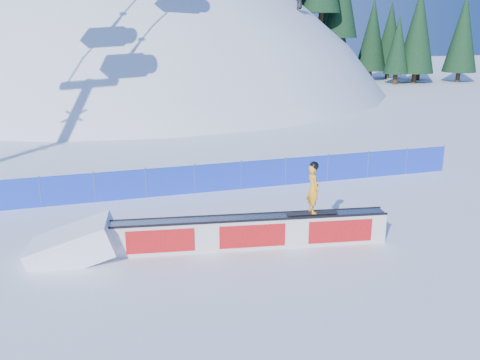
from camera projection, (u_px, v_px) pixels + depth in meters
name	position (u px, v px, depth m)	size (l,w,h in m)	color
ground	(252.00, 229.00, 18.29)	(160.00, 160.00, 0.00)	white
snow_hill	(139.00, 245.00, 61.96)	(64.00, 64.00, 64.00)	white
treeline	(357.00, 5.00, 60.61)	(26.75, 12.39, 21.29)	#342315
safety_fence	(218.00, 177.00, 22.25)	(22.05, 0.05, 1.30)	blue
rail_box	(251.00, 232.00, 16.70)	(8.64, 1.90, 1.04)	silver
snow_ramp	(74.00, 257.00, 16.11)	(2.48, 1.66, 0.93)	white
snowboarder	(313.00, 188.00, 16.58)	(1.64, 0.58, 1.68)	black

